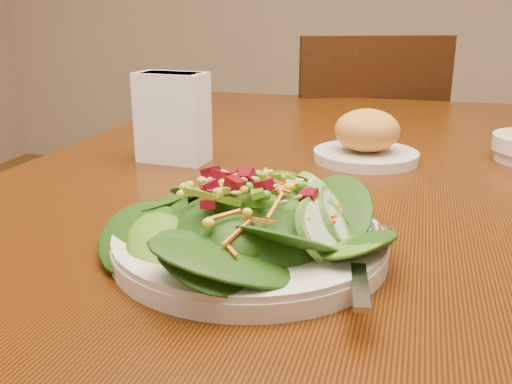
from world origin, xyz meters
TOP-DOWN VIEW (x-y plane):
  - dining_table at (0.00, 0.00)m, footprint 0.90×1.40m
  - chair_far at (-0.05, 0.85)m, footprint 0.54×0.54m
  - salad_plate at (-0.03, -0.31)m, footprint 0.26×0.25m
  - bread_plate at (0.04, 0.06)m, footprint 0.16×0.16m
  - napkin_holder at (-0.24, -0.02)m, footprint 0.11×0.06m

SIDE VIEW (x-z plane):
  - chair_far at x=-0.05m, z-range 0.03..0.93m
  - dining_table at x=0.00m, z-range 0.27..1.02m
  - salad_plate at x=-0.03m, z-range 0.74..0.81m
  - bread_plate at x=0.04m, z-range 0.74..0.82m
  - napkin_holder at x=-0.24m, z-range 0.75..0.88m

